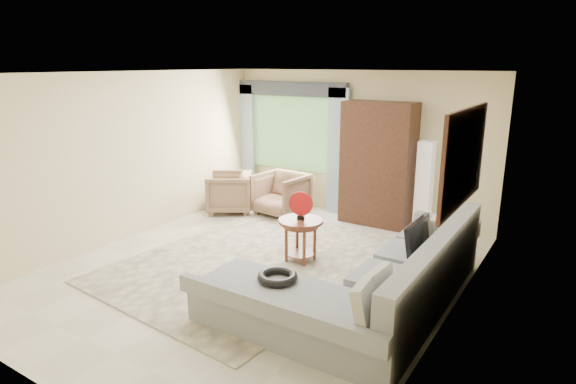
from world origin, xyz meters
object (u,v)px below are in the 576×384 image
Objects in this scene: coffee_table at (301,240)px; armchair_left at (229,192)px; armoire at (378,164)px; potted_plant at (247,188)px; floor_lamp at (424,187)px; tv_screen at (419,241)px; sectional_sofa at (377,287)px; armchair_right at (281,194)px.

armchair_left reaches higher than coffee_table.
armoire reaches higher than coffee_table.
floor_lamp reaches higher than potted_plant.
potted_plant is (-4.23, 2.21, -0.44)m from tv_screen.
tv_screen is 1.19× the size of coffee_table.
sectional_sofa is at bearing -34.88° from potted_plant.
coffee_table is at bearing 153.58° from sectional_sofa.
sectional_sofa is 3.03m from floor_lamp.
armchair_left is 0.96× the size of armchair_right.
armchair_right is (-3.16, 1.84, -0.33)m from tv_screen.
sectional_sofa is 1.62m from coffee_table.
armchair_left is at bearing 160.08° from tv_screen.
sectional_sofa is 4.05× the size of armchair_right.
coffee_table is 2.49m from floor_lamp.
tv_screen is 4.79m from potted_plant.
armchair_left is 0.75m from potted_plant.
floor_lamp is at bearing 3.21° from potted_plant.
coffee_table is 0.42× the size of floor_lamp.
armoire is at bearing -175.71° from floor_lamp.
tv_screen is 0.49× the size of floor_lamp.
floor_lamp reaches higher than armchair_right.
floor_lamp reaches higher than armchair_left.
floor_lamp is (2.46, 0.57, 0.36)m from armchair_right.
armchair_left is 0.54× the size of floor_lamp.
floor_lamp is at bearing 71.74° from armchair_left.
potted_plant is (-0.15, 0.73, -0.09)m from armchair_left.
armchair_right is 0.57× the size of floor_lamp.
coffee_table is 3.24m from potted_plant.
armchair_right reaches higher than potted_plant.
coffee_table is 0.73× the size of armchair_right.
coffee_table is at bearing 174.35° from tv_screen.
sectional_sofa is at bearing -26.42° from coffee_table.
coffee_table is at bearing -95.60° from armoire.
floor_lamp is (-0.70, 2.41, 0.03)m from tv_screen.
sectional_sofa is at bearing -34.19° from armchair_right.
tv_screen reaches higher than sectional_sofa.
coffee_table is at bearing 27.36° from armchair_left.
armchair_left is (-2.36, 1.31, 0.04)m from coffee_table.
tv_screen is 0.91× the size of armchair_left.
sectional_sofa is 6.11× the size of potted_plant.
armchair_left is 1.44× the size of potted_plant.
armoire is (2.73, 0.14, 0.77)m from potted_plant.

